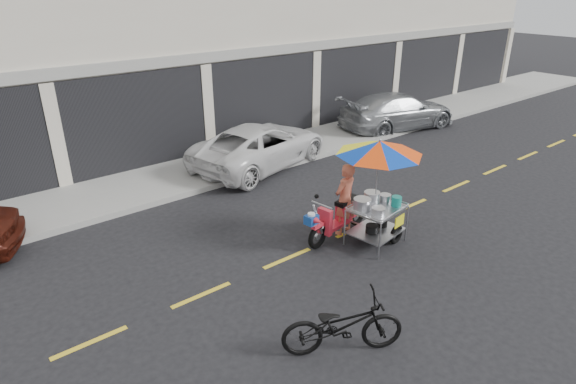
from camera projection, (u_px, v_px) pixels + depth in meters
ground at (355, 229)px, 11.03m from camera, size 90.00×90.00×0.00m
sidewalk at (227, 161)px, 14.92m from camera, size 45.00×3.00×0.15m
shophouse_block at (213, 8)px, 18.46m from camera, size 36.00×8.11×10.40m
centerline at (355, 229)px, 11.03m from camera, size 42.00×0.10×0.01m
white_pickup at (261, 145)px, 14.52m from camera, size 5.05×3.20×1.30m
silver_pickup at (398, 111)px, 18.15m from camera, size 4.95×2.70×1.36m
near_bicycle at (343, 325)px, 7.25m from camera, size 1.94×1.52×0.98m
food_vendor_rig at (366, 177)px, 10.06m from camera, size 2.53×2.04×2.34m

